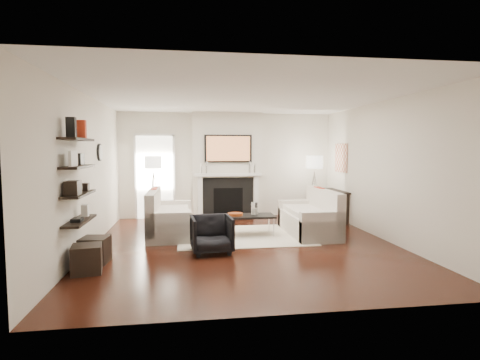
{
  "coord_description": "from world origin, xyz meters",
  "views": [
    {
      "loc": [
        -1.05,
        -6.73,
        1.75
      ],
      "look_at": [
        0.0,
        0.6,
        1.15
      ],
      "focal_mm": 28.0,
      "sensor_mm": 36.0,
      "label": 1
    }
  ],
  "objects": [
    {
      "name": "room_envelope",
      "position": [
        0.0,
        0.0,
        1.35
      ],
      "size": [
        6.0,
        6.0,
        6.0
      ],
      "color": "#33130B",
      "rests_on": "ground"
    },
    {
      "name": "chimney_breast",
      "position": [
        0.0,
        2.88,
        1.35
      ],
      "size": [
        1.8,
        0.25,
        2.7
      ],
      "primitive_type": "cube",
      "color": "silver",
      "rests_on": "floor"
    },
    {
      "name": "fireplace_surround",
      "position": [
        0.0,
        2.74,
        0.52
      ],
      "size": [
        1.3,
        0.02,
        1.04
      ],
      "primitive_type": "cube",
      "color": "black",
      "rests_on": "floor"
    },
    {
      "name": "firebox",
      "position": [
        0.0,
        2.73,
        0.45
      ],
      "size": [
        0.75,
        0.02,
        0.65
      ],
      "primitive_type": "cube",
      "color": "black",
      "rests_on": "floor"
    },
    {
      "name": "mantel_pilaster_l",
      "position": [
        -0.72,
        2.71,
        0.55
      ],
      "size": [
        0.12,
        0.08,
        1.1
      ],
      "primitive_type": "cube",
      "color": "white",
      "rests_on": "floor"
    },
    {
      "name": "mantel_pilaster_r",
      "position": [
        0.72,
        2.71,
        0.55
      ],
      "size": [
        0.12,
        0.08,
        1.1
      ],
      "primitive_type": "cube",
      "color": "white",
      "rests_on": "floor"
    },
    {
      "name": "mantel_shelf",
      "position": [
        0.0,
        2.69,
        1.12
      ],
      "size": [
        1.7,
        0.18,
        0.07
      ],
      "primitive_type": "cube",
      "color": "white",
      "rests_on": "chimney_breast"
    },
    {
      "name": "tv_body",
      "position": [
        0.0,
        2.71,
        1.78
      ],
      "size": [
        1.2,
        0.06,
        0.7
      ],
      "primitive_type": "cube",
      "color": "black",
      "rests_on": "chimney_breast"
    },
    {
      "name": "tv_screen",
      "position": [
        0.0,
        2.68,
        1.78
      ],
      "size": [
        1.1,
        0.0,
        0.62
      ],
      "primitive_type": "cube",
      "color": "#BF723F",
      "rests_on": "tv_body"
    },
    {
      "name": "candlestick_l_tall",
      "position": [
        -0.55,
        2.7,
        1.3
      ],
      "size": [
        0.04,
        0.04,
        0.3
      ],
      "primitive_type": "cylinder",
      "color": "silver",
      "rests_on": "mantel_shelf"
    },
    {
      "name": "candlestick_l_short",
      "position": [
        -0.68,
        2.7,
        1.27
      ],
      "size": [
        0.04,
        0.04,
        0.24
      ],
      "primitive_type": "cylinder",
      "color": "silver",
      "rests_on": "mantel_shelf"
    },
    {
      "name": "candlestick_r_tall",
      "position": [
        0.55,
        2.7,
        1.3
      ],
      "size": [
        0.04,
        0.04,
        0.3
      ],
      "primitive_type": "cylinder",
      "color": "silver",
      "rests_on": "mantel_shelf"
    },
    {
      "name": "candlestick_r_short",
      "position": [
        0.68,
        2.7,
        1.27
      ],
      "size": [
        0.04,
        0.04,
        0.24
      ],
      "primitive_type": "cylinder",
      "color": "silver",
      "rests_on": "mantel_shelf"
    },
    {
      "name": "hallway_panel",
      "position": [
        -1.85,
        2.98,
        1.05
      ],
      "size": [
        0.9,
        0.02,
        2.1
      ],
      "primitive_type": "cube",
      "color": "white",
      "rests_on": "floor"
    },
    {
      "name": "door_trim_l",
      "position": [
        -2.33,
        2.96,
        1.05
      ],
      "size": [
        0.06,
        0.06,
        2.16
      ],
      "primitive_type": "cube",
      "color": "white",
      "rests_on": "floor"
    },
    {
      "name": "door_trim_r",
      "position": [
        -1.37,
        2.96,
        1.05
      ],
      "size": [
        0.06,
        0.06,
        2.16
      ],
      "primitive_type": "cube",
      "color": "white",
      "rests_on": "floor"
    },
    {
      "name": "door_trim_top",
      "position": [
        -1.85,
        2.96,
        2.13
      ],
      "size": [
        1.02,
        0.06,
        0.06
      ],
      "primitive_type": "cube",
      "color": "white",
      "rests_on": "wall_back"
    },
    {
      "name": "rug",
      "position": [
        0.07,
        0.67,
        0.01
      ],
      "size": [
        2.6,
        2.0,
        0.01
      ],
      "primitive_type": "cube",
      "color": "beige",
      "rests_on": "floor"
    },
    {
      "name": "loveseat_left_base",
      "position": [
        -1.39,
        1.01,
        0.21
      ],
      "size": [
        0.85,
        1.8,
        0.42
      ],
      "primitive_type": "cube",
      "color": "beige",
      "rests_on": "floor"
    },
    {
      "name": "loveseat_left_back",
      "position": [
        -1.73,
        1.01,
        0.53
      ],
      "size": [
        0.18,
        1.8,
        0.8
      ],
      "primitive_type": "cube",
      "color": "beige",
      "rests_on": "floor"
    },
    {
      "name": "loveseat_left_arm_n",
      "position": [
        -1.39,
        0.2,
        0.3
      ],
      "size": [
        0.85,
        0.18,
        0.6
      ],
      "primitive_type": "cube",
      "color": "beige",
      "rests_on": "floor"
    },
    {
      "name": "loveseat_left_arm_s",
      "position": [
        -1.39,
        1.82,
        0.3
      ],
      "size": [
        0.85,
        0.18,
        0.6
      ],
      "primitive_type": "cube",
      "color": "beige",
      "rests_on": "floor"
    },
    {
      "name": "loveseat_left_cushion",
      "position": [
        -1.34,
        1.01,
        0.47
      ],
      "size": [
        0.63,
        1.44,
        0.1
      ],
      "primitive_type": "cube",
      "color": "beige",
      "rests_on": "loveseat_left_base"
    },
    {
      "name": "pillow_left_orange",
      "position": [
        -1.73,
        1.31,
        0.73
      ],
      "size": [
        0.1,
        0.42,
        0.42
      ],
      "primitive_type": "cube",
      "color": "#B42E16",
      "rests_on": "loveseat_left_cushion"
    },
    {
      "name": "pillow_left_charcoal",
      "position": [
        -1.73,
        0.71,
        0.72
      ],
      "size": [
        0.1,
        0.4,
        0.4
      ],
      "primitive_type": "cube",
      "color": "black",
      "rests_on": "loveseat_left_cushion"
    },
    {
      "name": "loveseat_right_base",
      "position": [
        1.45,
        0.68,
        0.21
      ],
      "size": [
        0.85,
        1.8,
        0.42
      ],
      "primitive_type": "cube",
      "color": "beige",
      "rests_on": "floor"
    },
    {
      "name": "loveseat_right_back",
      "position": [
        1.79,
        0.68,
        0.53
      ],
      "size": [
        0.18,
        1.8,
        0.8
      ],
      "primitive_type": "cube",
      "color": "beige",
      "rests_on": "floor"
    },
    {
      "name": "loveseat_right_arm_n",
      "position": [
        1.45,
        -0.13,
        0.3
      ],
      "size": [
        0.85,
        0.18,
        0.6
      ],
      "primitive_type": "cube",
      "color": "beige",
      "rests_on": "floor"
    },
    {
      "name": "loveseat_right_arm_s",
      "position": [
        1.45,
        1.49,
        0.3
      ],
      "size": [
        0.85,
        0.18,
        0.6
      ],
      "primitive_type": "cube",
      "color": "beige",
      "rests_on": "floor"
    },
    {
      "name": "loveseat_right_cushion",
      "position": [
        1.4,
        0.68,
        0.47
      ],
      "size": [
        0.63,
        1.44,
        0.1
      ],
      "primitive_type": "cube",
      "color": "beige",
      "rests_on": "loveseat_right_base"
    },
    {
      "name": "pillow_right_orange",
      "position": [
        1.79,
        0.98,
        0.73
      ],
      "size": [
        0.1,
        0.42,
        0.42
      ],
      "primitive_type": "cube",
      "color": "#B42E16",
      "rests_on": "loveseat_right_cushion"
    },
    {
      "name": "pillow_right_charcoal",
      "position": [
        1.79,
        0.38,
        0.72
      ],
      "size": [
        0.1,
        0.4,
        0.4
      ],
      "primitive_type": "cube",
      "color": "black",
      "rests_on": "loveseat_right_cushion"
    },
    {
      "name": "coffee_table",
      "position": [
        0.17,
        0.71,
        0.4
      ],
      "size": [
        1.1,
        0.55,
        0.04
      ],
      "primitive_type": "cube",
      "color": "black",
      "rests_on": "floor"
    },
    {
      "name": "coffee_leg_nw",
      "position": [
        -0.33,
        0.49,
        0.19
      ],
      "size": [
        0.02,
        0.02,
        0.38
      ],
      "primitive_type": "cylinder",
      "color": "silver",
      "rests_on": "floor"
    },
    {
      "name": "coffee_leg_ne",
      "position": [
        0.67,
        0.49,
        0.19
      ],
      "size": [
        0.02,
        0.02,
        0.38
      ],
      "primitive_type": "cylinder",
      "color": "silver",
      "rests_on": "floor"
    },
    {
      "name": "coffee_leg_sw",
      "position": [
        -0.33,
        0.93,
        0.19
      ],
      "size": [
        0.02,
        0.02,
        0.38
      ],
      "primitive_type": "cylinder",
      "color": "silver",
      "rests_on": "floor"
    },
    {
      "name": "coffee_leg_se",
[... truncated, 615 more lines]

